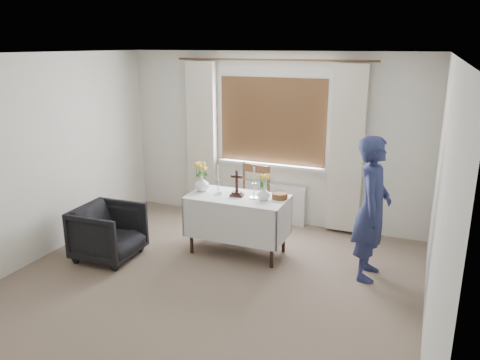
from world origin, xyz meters
name	(u,v)px	position (x,y,z in m)	size (l,w,h in m)	color
ground	(195,298)	(0.00, 0.00, 0.00)	(5.00, 5.00, 0.00)	#7B6555
altar_table	(238,225)	(-0.02, 1.22, 0.38)	(1.24, 0.64, 0.76)	silver
wooden_chair	(248,203)	(-0.07, 1.73, 0.51)	(0.47, 0.47, 1.01)	brown
armchair	(108,232)	(-1.45, 0.47, 0.34)	(0.72, 0.75, 0.68)	black
person	(372,209)	(1.61, 1.21, 0.82)	(0.60, 0.40, 1.65)	navy
radiator	(269,202)	(0.00, 2.42, 0.30)	(1.10, 0.10, 0.60)	silver
wooden_cross	(237,183)	(-0.03, 1.22, 0.93)	(0.16, 0.11, 0.34)	black
candlestick_left	(218,180)	(-0.28, 1.20, 0.96)	(0.11, 0.11, 0.39)	silver
candlestick_right	(254,183)	(0.20, 1.23, 0.96)	(0.11, 0.11, 0.39)	silver
flower_vase_left	(202,184)	(-0.53, 1.25, 0.86)	(0.19, 0.19, 0.20)	white
flower_vase_right	(264,193)	(0.33, 1.22, 0.85)	(0.16, 0.16, 0.17)	white
wicker_basket	(280,196)	(0.50, 1.33, 0.80)	(0.20, 0.20, 0.07)	brown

